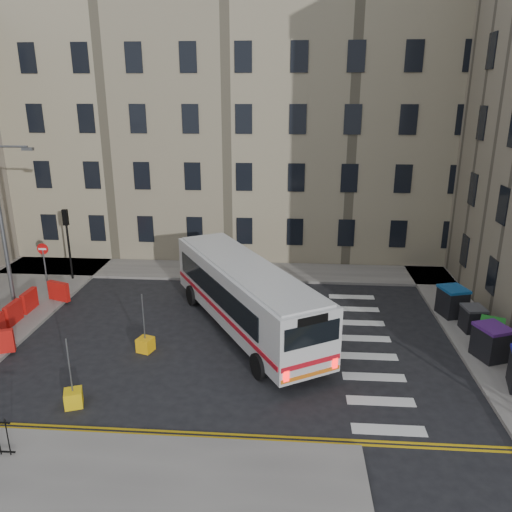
# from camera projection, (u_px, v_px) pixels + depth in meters

# --- Properties ---
(ground) EXTENTS (120.00, 120.00, 0.00)m
(ground) POSITION_uv_depth(u_px,v_px,m) (273.00, 340.00, 22.16)
(ground) COLOR black
(ground) RESTS_ON ground
(pavement_north) EXTENTS (36.00, 3.20, 0.15)m
(pavement_north) POSITION_uv_depth(u_px,v_px,m) (182.00, 270.00, 30.71)
(pavement_north) COLOR slate
(pavement_north) RESTS_ON ground
(pavement_east) EXTENTS (2.40, 26.00, 0.15)m
(pavement_east) POSITION_uv_depth(u_px,v_px,m) (454.00, 308.00, 25.30)
(pavement_east) COLOR slate
(pavement_east) RESTS_ON ground
(terrace_north) EXTENTS (38.30, 10.80, 17.20)m
(terrace_north) POSITION_uv_depth(u_px,v_px,m) (183.00, 121.00, 34.69)
(terrace_north) COLOR gray
(terrace_north) RESTS_ON ground
(traffic_light_nw) EXTENTS (0.28, 0.22, 4.10)m
(traffic_light_nw) POSITION_uv_depth(u_px,v_px,m) (67.00, 233.00, 28.28)
(traffic_light_nw) COLOR black
(traffic_light_nw) RESTS_ON pavement_west
(streetlamp) EXTENTS (0.50, 0.22, 8.14)m
(streetlamp) POSITION_uv_depth(u_px,v_px,m) (2.00, 228.00, 23.63)
(streetlamp) COLOR #595B5E
(streetlamp) RESTS_ON pavement_west
(no_entry_north) EXTENTS (0.60, 0.08, 3.00)m
(no_entry_north) POSITION_uv_depth(u_px,v_px,m) (44.00, 257.00, 26.66)
(no_entry_north) COLOR #595B5E
(no_entry_north) RESTS_ON pavement_west
(roadworks_barriers) EXTENTS (1.66, 6.26, 1.00)m
(roadworks_barriers) POSITION_uv_depth(u_px,v_px,m) (21.00, 313.00, 23.26)
(roadworks_barriers) COLOR red
(roadworks_barriers) RESTS_ON pavement_west
(bus) EXTENTS (7.92, 11.10, 3.09)m
(bus) POSITION_uv_depth(u_px,v_px,m) (245.00, 294.00, 22.58)
(bus) COLOR silver
(bus) RESTS_ON ground
(wheelie_bin_b) EXTENTS (1.48, 1.58, 1.40)m
(wheelie_bin_b) POSITION_uv_depth(u_px,v_px,m) (491.00, 342.00, 20.14)
(wheelie_bin_b) COLOR black
(wheelie_bin_b) RESTS_ON pavement_east
(wheelie_bin_c) EXTENTS (1.33, 1.40, 1.22)m
(wheelie_bin_c) POSITION_uv_depth(u_px,v_px,m) (491.00, 334.00, 20.99)
(wheelie_bin_c) COLOR black
(wheelie_bin_c) RESTS_ON pavement_east
(wheelie_bin_d) EXTENTS (1.01, 1.13, 1.14)m
(wheelie_bin_d) POSITION_uv_depth(u_px,v_px,m) (473.00, 318.00, 22.54)
(wheelie_bin_d) COLOR black
(wheelie_bin_d) RESTS_ON pavement_east
(wheelie_bin_e) EXTENTS (1.42, 1.54, 1.41)m
(wheelie_bin_e) POSITION_uv_depth(u_px,v_px,m) (452.00, 301.00, 24.08)
(wheelie_bin_e) COLOR black
(wheelie_bin_e) RESTS_ON pavement_east
(bollard_yellow) EXTENTS (0.75, 0.75, 0.60)m
(bollard_yellow) POSITION_uv_depth(u_px,v_px,m) (146.00, 345.00, 21.09)
(bollard_yellow) COLOR #FDB00E
(bollard_yellow) RESTS_ON ground
(bollard_chevron) EXTENTS (0.78, 0.78, 0.60)m
(bollard_chevron) POSITION_uv_depth(u_px,v_px,m) (74.00, 398.00, 17.37)
(bollard_chevron) COLOR yellow
(bollard_chevron) RESTS_ON ground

